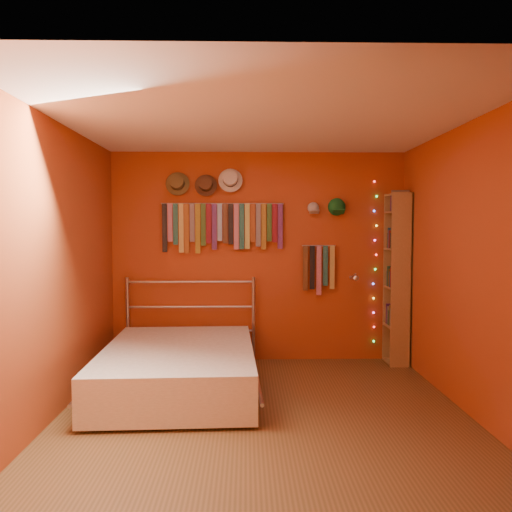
{
  "coord_description": "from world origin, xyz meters",
  "views": [
    {
      "loc": [
        -0.15,
        -4.23,
        1.59
      ],
      "look_at": [
        -0.05,
        0.9,
        1.31
      ],
      "focal_mm": 35.0,
      "sensor_mm": 36.0,
      "label": 1
    }
  ],
  "objects": [
    {
      "name": "left_wall",
      "position": [
        -1.75,
        0.0,
        1.25
      ],
      "size": [
        0.02,
        3.5,
        2.5
      ],
      "primitive_type": "cube",
      "color": "#A6441A",
      "rests_on": "ground"
    },
    {
      "name": "cap_white",
      "position": [
        0.65,
        1.7,
        1.83
      ],
      "size": [
        0.16,
        0.2,
        0.16
      ],
      "color": "beige",
      "rests_on": "back_wall"
    },
    {
      "name": "ceiling",
      "position": [
        0.0,
        0.0,
        2.5
      ],
      "size": [
        3.5,
        3.5,
        0.02
      ],
      "primitive_type": "cube",
      "color": "white",
      "rests_on": "back_wall"
    },
    {
      "name": "fairy_lights",
      "position": [
        1.4,
        1.71,
        1.19
      ],
      "size": [
        0.06,
        0.02,
        1.95
      ],
      "color": "#FF3333",
      "rests_on": "back_wall"
    },
    {
      "name": "ground",
      "position": [
        0.0,
        0.0,
        0.0
      ],
      "size": [
        3.5,
        3.5,
        0.0
      ],
      "primitive_type": "plane",
      "color": "brown",
      "rests_on": "ground"
    },
    {
      "name": "tie_rack",
      "position": [
        -0.43,
        1.69,
        1.64
      ],
      "size": [
        1.45,
        0.03,
        0.6
      ],
      "color": "#B2B2B7",
      "rests_on": "back_wall"
    },
    {
      "name": "small_tie_rack",
      "position": [
        0.72,
        1.69,
        1.14
      ],
      "size": [
        0.4,
        0.03,
        0.6
      ],
      "color": "#B2B2B7",
      "rests_on": "back_wall"
    },
    {
      "name": "cap_green",
      "position": [
        0.93,
        1.7,
        1.85
      ],
      "size": [
        0.19,
        0.24,
        0.19
      ],
      "color": "#176A27",
      "rests_on": "back_wall"
    },
    {
      "name": "fedora_brown",
      "position": [
        -0.62,
        1.66,
        2.11
      ],
      "size": [
        0.26,
        0.14,
        0.26
      ],
      "rotation": [
        1.36,
        0.0,
        0.0
      ],
      "color": "#4F2F1C",
      "rests_on": "back_wall"
    },
    {
      "name": "bookshelf",
      "position": [
        1.66,
        1.53,
        1.02
      ],
      "size": [
        0.25,
        0.34,
        2.0
      ],
      "color": "olive",
      "rests_on": "ground"
    },
    {
      "name": "right_wall",
      "position": [
        1.75,
        0.0,
        1.25
      ],
      "size": [
        0.02,
        3.5,
        2.5
      ],
      "primitive_type": "cube",
      "color": "#A6441A",
      "rests_on": "ground"
    },
    {
      "name": "reading_lamp",
      "position": [
        1.12,
        1.5,
        1.02
      ],
      "size": [
        0.07,
        0.32,
        0.09
      ],
      "color": "#B2B2B7",
      "rests_on": "back_wall"
    },
    {
      "name": "fedora_white",
      "position": [
        -0.33,
        1.65,
        2.17
      ],
      "size": [
        0.29,
        0.16,
        0.28
      ],
      "rotation": [
        1.36,
        0.0,
        0.0
      ],
      "color": "silver",
      "rests_on": "back_wall"
    },
    {
      "name": "fedora_olive",
      "position": [
        -0.95,
        1.66,
        2.13
      ],
      "size": [
        0.28,
        0.15,
        0.28
      ],
      "rotation": [
        1.36,
        0.0,
        0.0
      ],
      "color": "brown",
      "rests_on": "back_wall"
    },
    {
      "name": "back_wall",
      "position": [
        0.0,
        1.75,
        1.25
      ],
      "size": [
        3.5,
        0.02,
        2.5
      ],
      "primitive_type": "cube",
      "color": "#A6441A",
      "rests_on": "ground"
    },
    {
      "name": "bed",
      "position": [
        -0.81,
        0.59,
        0.23
      ],
      "size": [
        1.6,
        2.12,
        1.01
      ],
      "rotation": [
        0.0,
        0.0,
        0.04
      ],
      "color": "#B2B2B7",
      "rests_on": "ground"
    }
  ]
}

